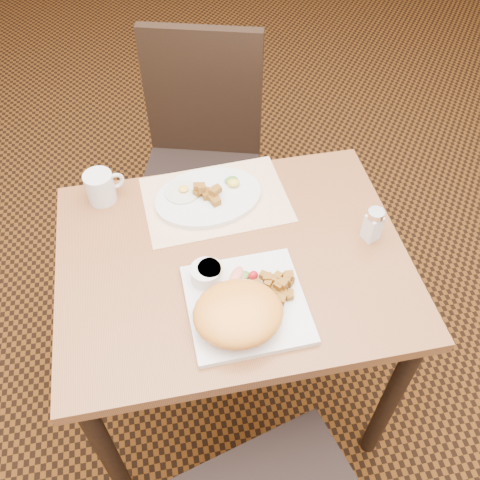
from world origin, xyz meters
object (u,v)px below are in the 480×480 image
table (233,282)px  plate_square (246,304)px  chair_far (201,154)px  plate_oval (208,197)px  salt_shaker (373,224)px  coffee_mug (101,187)px

table → plate_square: 0.19m
chair_far → plate_oval: 0.50m
plate_square → plate_oval: (-0.03, 0.37, 0.00)m
plate_square → salt_shaker: bearing=22.2°
plate_square → salt_shaker: (0.37, 0.15, 0.04)m
table → plate_square: plate_square is taller
table → salt_shaker: 0.40m
chair_far → plate_square: (-0.00, -0.82, 0.22)m
salt_shaker → coffee_mug: bearing=157.5°
salt_shaker → coffee_mug: salt_shaker is taller
plate_square → table: bearing=91.6°
plate_oval → salt_shaker: (0.40, -0.22, 0.04)m
chair_far → coffee_mug: chair_far is taller
plate_square → salt_shaker: size_ratio=2.80×
chair_far → plate_oval: bearing=102.2°
salt_shaker → chair_far: bearing=118.4°
coffee_mug → plate_oval: bearing=-12.3°
table → plate_oval: plate_oval is taller
chair_far → plate_oval: (-0.04, -0.45, 0.22)m
table → salt_shaker: (0.37, -0.01, 0.16)m
plate_oval → coffee_mug: size_ratio=2.78×
plate_square → coffee_mug: (-0.32, 0.44, 0.04)m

